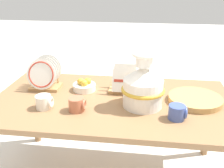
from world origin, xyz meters
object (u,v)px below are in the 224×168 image
(ceramic_vase, at_px, (143,85))
(dish_rack_round_plates, at_px, (44,76))
(fruit_bowl, at_px, (84,86))
(dish_rack_square_plates, at_px, (124,84))
(mug_terracotta_glaze, at_px, (77,104))
(wicker_charger_stack, at_px, (195,99))
(mug_cobalt_glaze, at_px, (178,112))
(mug_cream_glaze, at_px, (44,102))

(ceramic_vase, height_order, dish_rack_round_plates, ceramic_vase)
(ceramic_vase, height_order, fruit_bowl, ceramic_vase)
(dish_rack_square_plates, distance_m, mug_terracotta_glaze, 0.41)
(dish_rack_square_plates, xyz_separation_m, wicker_charger_stack, (0.46, -0.11, -0.03))
(mug_terracotta_glaze, bearing_deg, mug_cobalt_glaze, -2.06)
(dish_rack_round_plates, relative_size, dish_rack_square_plates, 1.09)
(wicker_charger_stack, distance_m, fruit_bowl, 0.75)
(ceramic_vase, height_order, mug_cream_glaze, ceramic_vase)
(ceramic_vase, distance_m, dish_rack_round_plates, 0.72)
(wicker_charger_stack, distance_m, mug_cream_glaze, 0.94)
(dish_rack_square_plates, bearing_deg, dish_rack_round_plates, -176.92)
(dish_rack_square_plates, bearing_deg, ceramic_vase, -57.73)
(fruit_bowl, bearing_deg, mug_cobalt_glaze, -28.22)
(dish_rack_round_plates, height_order, fruit_bowl, dish_rack_round_plates)
(dish_rack_round_plates, height_order, mug_cobalt_glaze, dish_rack_round_plates)
(mug_terracotta_glaze, height_order, mug_cream_glaze, same)
(mug_cream_glaze, bearing_deg, fruit_bowl, 59.66)
(dish_rack_square_plates, distance_m, fruit_bowl, 0.28)
(dish_rack_square_plates, relative_size, mug_cream_glaze, 2.04)
(ceramic_vase, height_order, mug_cobalt_glaze, ceramic_vase)
(dish_rack_square_plates, height_order, mug_terracotta_glaze, dish_rack_square_plates)
(dish_rack_square_plates, bearing_deg, wicker_charger_stack, -13.49)
(mug_cobalt_glaze, distance_m, mug_terracotta_glaze, 0.58)
(mug_cream_glaze, bearing_deg, ceramic_vase, 10.91)
(fruit_bowl, bearing_deg, wicker_charger_stack, -7.06)
(ceramic_vase, xyz_separation_m, dish_rack_round_plates, (-0.69, 0.18, -0.04))
(dish_rack_square_plates, bearing_deg, mug_terracotta_glaze, -127.61)
(dish_rack_square_plates, relative_size, wicker_charger_stack, 0.62)
(dish_rack_square_plates, relative_size, mug_terracotta_glaze, 2.04)
(mug_cream_glaze, bearing_deg, dish_rack_round_plates, 109.88)
(dish_rack_round_plates, height_order, wicker_charger_stack, dish_rack_round_plates)
(dish_rack_round_plates, distance_m, mug_cobalt_glaze, 0.95)
(mug_terracotta_glaze, height_order, fruit_bowl, fruit_bowl)
(dish_rack_round_plates, relative_size, mug_terracotta_glaze, 2.22)
(ceramic_vase, xyz_separation_m, mug_cobalt_glaze, (0.20, -0.14, -0.10))
(dish_rack_square_plates, bearing_deg, fruit_bowl, -176.09)
(wicker_charger_stack, height_order, mug_cream_glaze, mug_cream_glaze)
(dish_rack_round_plates, bearing_deg, fruit_bowl, 2.26)
(wicker_charger_stack, xyz_separation_m, mug_terracotta_glaze, (-0.71, -0.21, 0.02))
(mug_cobalt_glaze, height_order, mug_cream_glaze, same)
(ceramic_vase, height_order, wicker_charger_stack, ceramic_vase)
(mug_cobalt_glaze, bearing_deg, wicker_charger_stack, 60.28)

